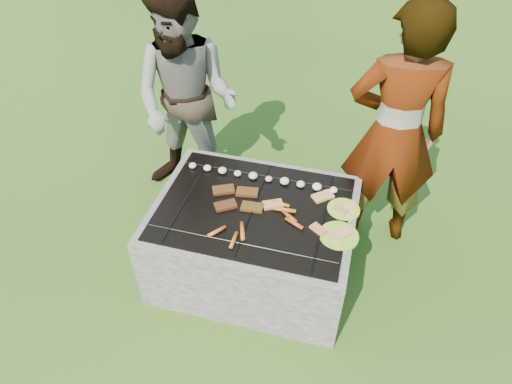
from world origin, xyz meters
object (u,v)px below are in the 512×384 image
Objects in this scene: cook at (394,134)px; bystander at (187,102)px; plate_far at (344,209)px; plate_near at (339,236)px; fire_pit at (254,241)px.

bystander is (-1.53, 0.11, -0.06)m from cook.
plate_near is at bearing -89.72° from plate_far.
plate_far is 0.13× the size of cook.
fire_pit is 1.18m from bystander.
plate_far is at bearing -22.24° from bystander.
bystander is at bearing 154.89° from plate_far.
plate_near reaches higher than fire_pit.
plate_far reaches higher than fire_pit.
fire_pit is at bearing -42.47° from bystander.
fire_pit is 0.66m from plate_far.
plate_near is 0.17× the size of bystander.
fire_pit is 0.66m from plate_near.
bystander is (-1.29, 0.84, 0.24)m from plate_near.
bystander is at bearing 146.89° from plate_near.
fire_pit is 5.67× the size of plate_far.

